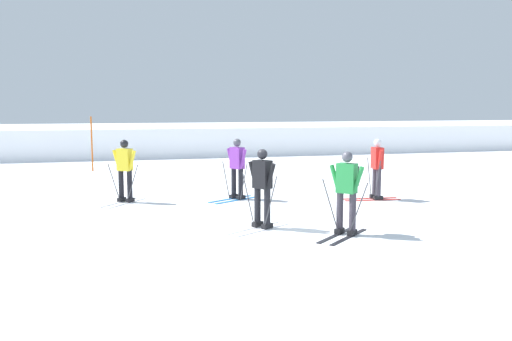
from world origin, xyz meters
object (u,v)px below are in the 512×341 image
object	(u,v)px
skier_purple	(237,167)
skier_red	(377,167)
skier_yellow	(125,169)
skier_black	(262,186)
skier_green	(347,189)
trail_marker_pole	(92,144)

from	to	relation	value
skier_purple	skier_red	world-z (taller)	same
skier_purple	skier_red	distance (m)	3.91
skier_yellow	skier_red	bearing A→B (deg)	-10.97
skier_purple	skier_black	world-z (taller)	same
skier_purple	skier_yellow	distance (m)	3.06
skier_green	skier_yellow	size ratio (longest dim) A/B	1.00
skier_yellow	trail_marker_pole	bearing A→B (deg)	98.80
skier_green	trail_marker_pole	distance (m)	13.54
skier_red	trail_marker_pole	bearing A→B (deg)	132.25
skier_red	skier_yellow	distance (m)	6.95
trail_marker_pole	skier_purple	bearing A→B (deg)	-61.59
skier_green	skier_yellow	distance (m)	6.54
skier_red	skier_yellow	size ratio (longest dim) A/B	1.00
skier_black	skier_red	size ratio (longest dim) A/B	1.00
skier_red	trail_marker_pole	world-z (taller)	trail_marker_pole
skier_purple	skier_green	world-z (taller)	same
skier_black	skier_yellow	size ratio (longest dim) A/B	1.00
skier_green	skier_red	distance (m)	4.41
skier_green	skier_red	xyz separation A→B (m)	(2.53, 3.61, -0.04)
skier_black	trail_marker_pole	distance (m)	12.07
skier_red	skier_yellow	xyz separation A→B (m)	(-6.83, 1.32, -0.00)
skier_purple	skier_green	xyz separation A→B (m)	(1.25, -4.62, 0.04)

